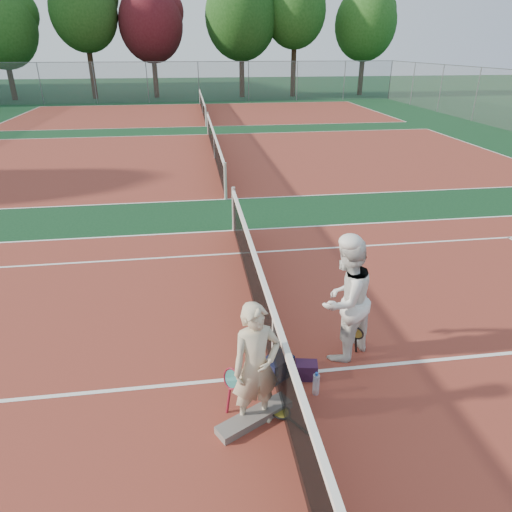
# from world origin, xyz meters

# --- Properties ---
(ground) EXTENTS (130.00, 130.00, 0.00)m
(ground) POSITION_xyz_m (0.00, 0.00, 0.00)
(ground) COLOR #0D3219
(ground) RESTS_ON ground
(court_main) EXTENTS (23.77, 10.97, 0.01)m
(court_main) POSITION_xyz_m (0.00, 0.00, 0.00)
(court_main) COLOR maroon
(court_main) RESTS_ON ground
(court_far_a) EXTENTS (23.77, 10.97, 0.01)m
(court_far_a) POSITION_xyz_m (0.00, 13.50, 0.00)
(court_far_a) COLOR maroon
(court_far_a) RESTS_ON ground
(court_far_b) EXTENTS (23.77, 10.97, 0.01)m
(court_far_b) POSITION_xyz_m (0.00, 27.00, 0.00)
(court_far_b) COLOR maroon
(court_far_b) RESTS_ON ground
(net_main) EXTENTS (0.10, 10.98, 1.02)m
(net_main) POSITION_xyz_m (0.00, 0.00, 0.51)
(net_main) COLOR black
(net_main) RESTS_ON ground
(net_far_a) EXTENTS (0.10, 10.98, 1.02)m
(net_far_a) POSITION_xyz_m (0.00, 13.50, 0.51)
(net_far_a) COLOR black
(net_far_a) RESTS_ON ground
(net_far_b) EXTENTS (0.10, 10.98, 1.02)m
(net_far_b) POSITION_xyz_m (0.00, 27.00, 0.51)
(net_far_b) COLOR black
(net_far_b) RESTS_ON ground
(fence_back) EXTENTS (32.00, 0.06, 3.00)m
(fence_back) POSITION_xyz_m (0.00, 34.00, 1.50)
(fence_back) COLOR slate
(fence_back) RESTS_ON ground
(player_a) EXTENTS (0.67, 0.53, 1.61)m
(player_a) POSITION_xyz_m (-0.35, -0.78, 0.81)
(player_a) COLOR beige
(player_a) RESTS_ON ground
(player_b) EXTENTS (1.13, 1.09, 1.84)m
(player_b) POSITION_xyz_m (1.07, 0.35, 0.92)
(player_b) COLOR white
(player_b) RESTS_ON ground
(racket_red) EXTENTS (0.30, 0.30, 0.59)m
(racket_red) POSITION_xyz_m (-0.62, -0.54, 0.30)
(racket_red) COLOR maroon
(racket_red) RESTS_ON ground
(racket_black_held) EXTENTS (0.36, 0.36, 0.57)m
(racket_black_held) POSITION_xyz_m (1.21, 0.22, 0.28)
(racket_black_held) COLOR black
(racket_black_held) RESTS_ON ground
(racket_spare) EXTENTS (0.58, 0.64, 0.09)m
(racket_spare) POSITION_xyz_m (-0.05, -0.73, 0.04)
(racket_spare) COLOR black
(racket_spare) RESTS_ON ground
(sports_bag_navy) EXTENTS (0.47, 0.44, 0.31)m
(sports_bag_navy) POSITION_xyz_m (0.06, -0.01, 0.15)
(sports_bag_navy) COLOR black
(sports_bag_navy) RESTS_ON ground
(sports_bag_purple) EXTENTS (0.33, 0.26, 0.24)m
(sports_bag_purple) POSITION_xyz_m (0.44, -0.10, 0.12)
(sports_bag_purple) COLOR #29102C
(sports_bag_purple) RESTS_ON ground
(net_cover_canvas) EXTENTS (0.99, 0.69, 0.11)m
(net_cover_canvas) POSITION_xyz_m (-0.37, -0.78, 0.05)
(net_cover_canvas) COLOR #615B58
(net_cover_canvas) RESTS_ON ground
(water_bottle) EXTENTS (0.09, 0.09, 0.30)m
(water_bottle) POSITION_xyz_m (0.48, -0.43, 0.15)
(water_bottle) COLOR #C9E5FF
(water_bottle) RESTS_ON ground
(tree_back_0) EXTENTS (5.58, 5.58, 8.72)m
(tree_back_0) POSITION_xyz_m (-15.27, 37.70, 5.50)
(tree_back_0) COLOR #382314
(tree_back_0) RESTS_ON ground
(tree_back_1) EXTENTS (5.30, 5.30, 9.64)m
(tree_back_1) POSITION_xyz_m (-8.77, 37.87, 6.57)
(tree_back_1) COLOR #382314
(tree_back_1) RESTS_ON ground
(tree_back_maroon) EXTENTS (5.26, 5.26, 8.77)m
(tree_back_maroon) POSITION_xyz_m (-3.60, 38.09, 5.73)
(tree_back_maroon) COLOR #382314
(tree_back_maroon) RESTS_ON ground
(tree_back_3) EXTENTS (5.98, 5.98, 9.75)m
(tree_back_3) POSITION_xyz_m (3.85, 37.42, 6.30)
(tree_back_3) COLOR #382314
(tree_back_3) RESTS_ON ground
(tree_back_4) EXTENTS (5.12, 5.12, 9.68)m
(tree_back_4) POSITION_xyz_m (8.39, 37.34, 6.71)
(tree_back_4) COLOR #382314
(tree_back_4) RESTS_ON ground
(tree_back_5) EXTENTS (5.32, 5.32, 8.91)m
(tree_back_5) POSITION_xyz_m (14.80, 37.80, 5.83)
(tree_back_5) COLOR #382314
(tree_back_5) RESTS_ON ground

